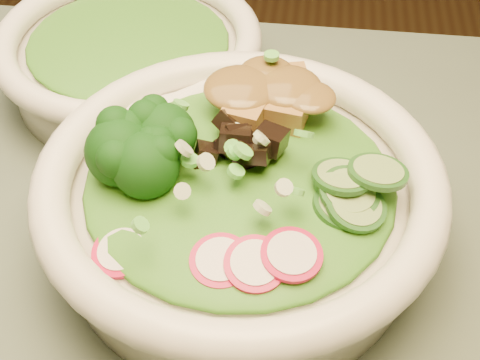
# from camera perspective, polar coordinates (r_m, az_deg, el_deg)

# --- Properties ---
(salad_bowl) EXTENTS (0.29, 0.29, 0.08)m
(salad_bowl) POSITION_cam_1_polar(r_m,az_deg,el_deg) (0.47, -0.00, -1.75)
(salad_bowl) COLOR white
(salad_bowl) RESTS_ON dining_table
(side_bowl) EXTENTS (0.24, 0.24, 0.07)m
(side_bowl) POSITION_cam_1_polar(r_m,az_deg,el_deg) (0.63, -9.34, 10.40)
(side_bowl) COLOR white
(side_bowl) RESTS_ON dining_table
(lettuce_bed) EXTENTS (0.22, 0.22, 0.03)m
(lettuce_bed) POSITION_cam_1_polar(r_m,az_deg,el_deg) (0.46, -0.00, 0.09)
(lettuce_bed) COLOR #196014
(lettuce_bed) RESTS_ON salad_bowl
(side_lettuce) EXTENTS (0.16, 0.16, 0.02)m
(side_lettuce) POSITION_cam_1_polar(r_m,az_deg,el_deg) (0.62, -9.54, 11.80)
(side_lettuce) COLOR #196014
(side_lettuce) RESTS_ON side_bowl
(broccoli_florets) EXTENTS (0.09, 0.08, 0.05)m
(broccoli_florets) POSITION_cam_1_polar(r_m,az_deg,el_deg) (0.46, -8.17, 2.58)
(broccoli_florets) COLOR black
(broccoli_florets) RESTS_ON salad_bowl
(radish_slices) EXTENTS (0.12, 0.06, 0.02)m
(radish_slices) POSITION_cam_1_polar(r_m,az_deg,el_deg) (0.41, -1.57, -6.35)
(radish_slices) COLOR #B50D38
(radish_slices) RESTS_ON salad_bowl
(cucumber_slices) EXTENTS (0.08, 0.08, 0.04)m
(cucumber_slices) POSITION_cam_1_polar(r_m,az_deg,el_deg) (0.44, 8.71, -0.12)
(cucumber_slices) COLOR #85AB5F
(cucumber_slices) RESTS_ON salad_bowl
(mushroom_heap) EXTENTS (0.08, 0.08, 0.04)m
(mushroom_heap) POSITION_cam_1_polar(r_m,az_deg,el_deg) (0.46, 0.33, 2.55)
(mushroom_heap) COLOR black
(mushroom_heap) RESTS_ON salad_bowl
(tofu_cubes) EXTENTS (0.10, 0.08, 0.04)m
(tofu_cubes) POSITION_cam_1_polar(r_m,az_deg,el_deg) (0.50, 1.76, 6.45)
(tofu_cubes) COLOR #915B30
(tofu_cubes) RESTS_ON salad_bowl
(peanut_sauce) EXTENTS (0.07, 0.06, 0.02)m
(peanut_sauce) POSITION_cam_1_polar(r_m,az_deg,el_deg) (0.49, 1.80, 7.70)
(peanut_sauce) COLOR brown
(peanut_sauce) RESTS_ON tofu_cubes
(scallion_garnish) EXTENTS (0.20, 0.20, 0.03)m
(scallion_garnish) POSITION_cam_1_polar(r_m,az_deg,el_deg) (0.44, -0.00, 2.46)
(scallion_garnish) COLOR #5DC044
(scallion_garnish) RESTS_ON salad_bowl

